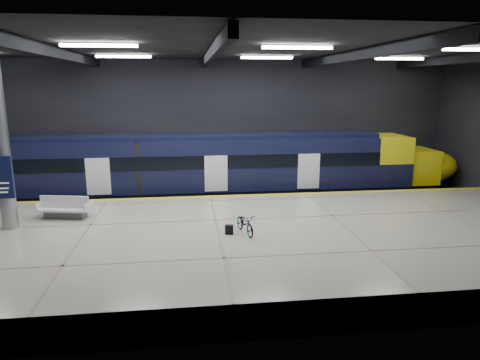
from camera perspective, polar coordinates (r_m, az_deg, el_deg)
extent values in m
plane|color=black|center=(19.06, -3.45, -7.56)|extent=(30.00, 30.00, 0.00)
cube|color=black|center=(26.01, -4.72, 6.91)|extent=(30.00, 0.10, 8.00)
cube|color=black|center=(10.24, -0.82, -1.88)|extent=(30.00, 0.10, 8.00)
cube|color=black|center=(17.95, -3.80, 17.17)|extent=(30.00, 16.00, 0.10)
cube|color=black|center=(18.56, -23.32, 15.29)|extent=(0.25, 16.00, 0.40)
cube|color=black|center=(17.93, -3.78, 16.38)|extent=(0.25, 16.00, 0.40)
cube|color=black|center=(19.25, 15.08, 15.73)|extent=(0.25, 16.00, 0.40)
cube|color=white|center=(16.18, -18.27, 16.67)|extent=(2.60, 0.18, 0.10)
cube|color=white|center=(16.43, 7.65, 17.10)|extent=(2.60, 0.18, 0.10)
cube|color=white|center=(19.39, 28.84, 15.00)|extent=(2.60, 0.18, 0.10)
cube|color=white|center=(22.09, -15.25, 15.60)|extent=(2.60, 0.18, 0.10)
cube|color=white|center=(22.27, 3.61, 15.97)|extent=(2.60, 0.18, 0.10)
cube|color=white|center=(24.54, 20.47, 14.92)|extent=(2.60, 0.18, 0.10)
cube|color=#B7AD9A|center=(16.53, -2.90, -8.74)|extent=(30.00, 11.00, 1.10)
cube|color=gold|center=(21.34, -3.96, -2.24)|extent=(30.00, 0.40, 0.01)
cube|color=gray|center=(23.57, -4.21, -3.39)|extent=(30.00, 0.08, 0.16)
cube|color=gray|center=(24.96, -4.38, -2.49)|extent=(30.00, 0.08, 0.16)
cube|color=black|center=(24.17, -10.52, -2.02)|extent=(24.00, 2.58, 0.80)
cube|color=black|center=(23.79, -10.69, 2.12)|extent=(24.00, 2.80, 2.75)
cube|color=black|center=(23.57, -10.84, 5.70)|extent=(24.00, 2.30, 0.24)
cube|color=black|center=(22.36, -10.93, 2.17)|extent=(24.00, 0.04, 0.70)
cube|color=white|center=(22.46, -3.21, 0.86)|extent=(1.20, 0.05, 1.90)
cube|color=yellow|center=(26.36, 18.81, 2.68)|extent=(2.00, 2.80, 2.75)
ellipsoid|color=yellow|center=(27.67, 23.60, 1.74)|extent=(3.60, 2.52, 1.90)
cube|color=black|center=(26.47, 19.42, 3.06)|extent=(1.60, 2.38, 0.80)
cube|color=#595B60|center=(19.40, -22.23, -4.23)|extent=(1.74, 0.85, 0.31)
cube|color=silver|center=(19.33, -22.29, -3.55)|extent=(2.22, 1.30, 0.08)
cube|color=silver|center=(19.26, -22.36, -2.72)|extent=(2.05, 0.51, 0.52)
cube|color=silver|center=(19.80, -25.01, -3.06)|extent=(0.24, 0.88, 0.31)
cube|color=silver|center=(18.85, -19.50, -3.33)|extent=(0.24, 0.88, 0.31)
imported|color=#99999E|center=(16.05, 0.69, -5.80)|extent=(0.89, 1.59, 0.79)
cube|color=black|center=(16.06, -1.45, -6.62)|extent=(0.33, 0.24, 0.35)
cylinder|color=#9EA0A5|center=(18.33, -29.33, 4.70)|extent=(0.60, 0.60, 6.90)
cube|color=#10153B|center=(18.15, -29.36, 0.29)|extent=(0.90, 0.12, 1.60)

